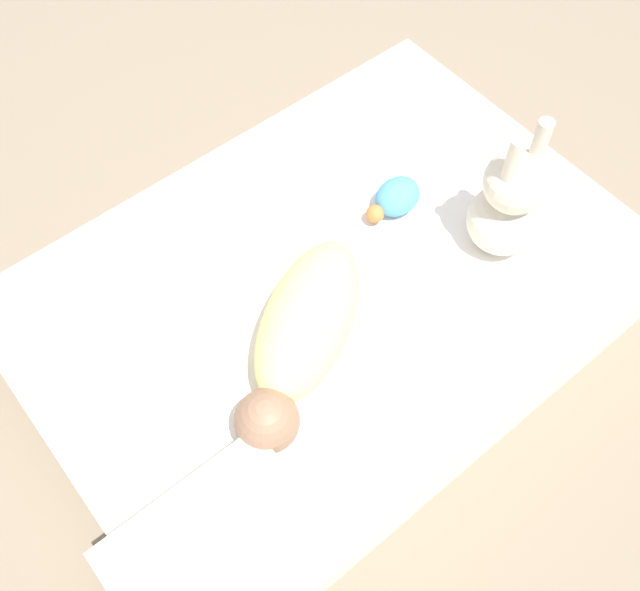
% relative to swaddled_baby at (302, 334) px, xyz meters
% --- Properties ---
extents(ground_plane, '(12.00, 12.00, 0.00)m').
position_rel_swaddled_baby_xyz_m(ground_plane, '(-0.16, -0.10, -0.23)').
color(ground_plane, '#7A6B56').
extents(bed_mattress, '(1.34, 0.95, 0.15)m').
position_rel_swaddled_baby_xyz_m(bed_mattress, '(-0.16, -0.10, -0.15)').
color(bed_mattress, white).
rests_on(bed_mattress, ground_plane).
extents(swaddled_baby, '(0.47, 0.36, 0.16)m').
position_rel_swaddled_baby_xyz_m(swaddled_baby, '(0.00, 0.00, 0.00)').
color(swaddled_baby, '#EFDB7F').
rests_on(swaddled_baby, bed_mattress).
extents(pillow, '(0.36, 0.29, 0.08)m').
position_rel_swaddled_baby_xyz_m(pillow, '(0.37, 0.25, -0.04)').
color(pillow, white).
rests_on(pillow, bed_mattress).
extents(bunny_plush, '(0.16, 0.16, 0.35)m').
position_rel_swaddled_baby_xyz_m(bunny_plush, '(-0.52, 0.06, 0.06)').
color(bunny_plush, beige).
rests_on(bunny_plush, bed_mattress).
extents(turtle_plush, '(0.15, 0.09, 0.08)m').
position_rel_swaddled_baby_xyz_m(turtle_plush, '(-0.40, -0.16, -0.04)').
color(turtle_plush, '#4C99C6').
rests_on(turtle_plush, bed_mattress).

